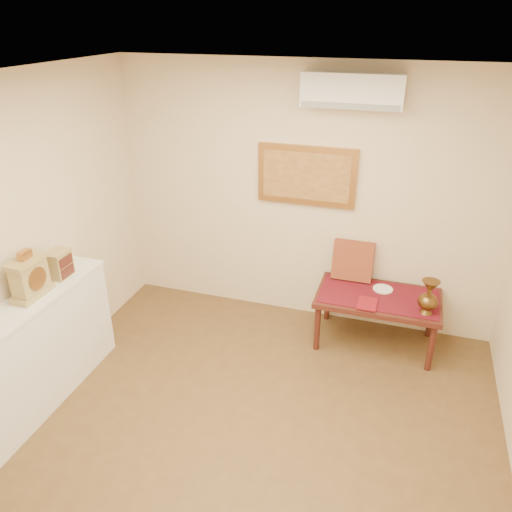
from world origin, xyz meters
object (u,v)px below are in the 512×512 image
at_px(display_ledge, 22,364).
at_px(low_table, 378,302).
at_px(mantel_clock, 30,277).
at_px(brass_urn_tall, 429,293).
at_px(wooden_chest, 59,264).

relative_size(display_ledge, low_table, 1.68).
xyz_separation_m(display_ledge, mantel_clock, (0.00, 0.28, 0.66)).
xyz_separation_m(brass_urn_tall, mantel_clock, (-3.12, -1.42, 0.39)).
relative_size(brass_urn_tall, low_table, 0.34).
bearing_deg(wooden_chest, low_table, 25.07).
bearing_deg(wooden_chest, display_ledge, -90.29).
distance_m(brass_urn_tall, display_ledge, 3.56).
bearing_deg(low_table, wooden_chest, -154.93).
distance_m(brass_urn_tall, low_table, 0.56).
height_order(brass_urn_tall, low_table, brass_urn_tall).
bearing_deg(display_ledge, brass_urn_tall, 28.51).
height_order(brass_urn_tall, wooden_chest, wooden_chest).
relative_size(mantel_clock, wooden_chest, 1.68).
distance_m(display_ledge, low_table, 3.27).
xyz_separation_m(display_ledge, wooden_chest, (0.00, 0.63, 0.61)).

